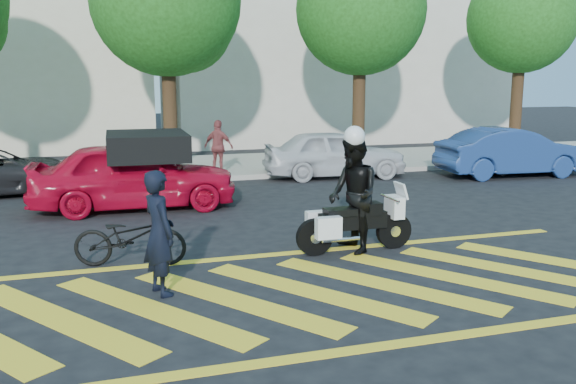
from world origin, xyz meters
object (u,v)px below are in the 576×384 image
object	(u,v)px
police_motorcycle	(353,223)
parked_right	(511,152)
red_convertible	(134,175)
bicycle	(130,237)
parked_far_right	(519,152)
officer_bike	(159,233)
parked_mid_right	(335,153)
officer_moto	(353,195)

from	to	relation	value
police_motorcycle	parked_right	distance (m)	9.94
red_convertible	parked_right	distance (m)	11.26
parked_right	bicycle	bearing A→B (deg)	121.21
bicycle	parked_right	xyz separation A→B (m)	(11.51, 5.80, 0.27)
bicycle	red_convertible	distance (m)	4.42
red_convertible	parked_far_right	distance (m)	12.41
officer_bike	police_motorcycle	size ratio (longest dim) A/B	0.82
parked_mid_right	police_motorcycle	bearing A→B (deg)	167.01
police_motorcycle	parked_far_right	world-z (taller)	parked_far_right
police_motorcycle	red_convertible	world-z (taller)	red_convertible
red_convertible	parked_far_right	world-z (taller)	red_convertible
officer_moto	parked_far_right	xyz separation A→B (m)	(8.86, 7.04, -0.41)
bicycle	parked_far_right	bearing A→B (deg)	-47.18
bicycle	parked_right	world-z (taller)	parked_right
red_convertible	parked_mid_right	size ratio (longest dim) A/B	1.08
bicycle	police_motorcycle	distance (m)	3.70
officer_bike	parked_far_right	world-z (taller)	officer_bike
officer_bike	parked_mid_right	bearing A→B (deg)	-53.27
red_convertible	parked_right	size ratio (longest dim) A/B	1.02
bicycle	parked_far_right	xyz separation A→B (m)	(12.53, 6.72, 0.13)
police_motorcycle	officer_bike	bearing A→B (deg)	-162.04
officer_bike	red_convertible	world-z (taller)	officer_bike
officer_bike	red_convertible	bearing A→B (deg)	-18.55
officer_moto	parked_far_right	distance (m)	11.33
officer_bike	parked_mid_right	size ratio (longest dim) A/B	0.41
parked_mid_right	parked_far_right	world-z (taller)	parked_mid_right
officer_moto	parked_right	world-z (taller)	officer_moto
bicycle	police_motorcycle	world-z (taller)	police_motorcycle
officer_bike	red_convertible	size ratio (longest dim) A/B	0.38
red_convertible	parked_mid_right	xyz separation A→B (m)	(5.99, 2.80, -0.06)
parked_right	parked_far_right	size ratio (longest dim) A/B	1.10
police_motorcycle	parked_far_right	bearing A→B (deg)	38.23
parked_far_right	red_convertible	bearing A→B (deg)	99.23
officer_moto	red_convertible	bearing A→B (deg)	-145.10
parked_mid_right	bicycle	bearing A→B (deg)	145.05
bicycle	police_motorcycle	xyz separation A→B (m)	(3.69, -0.33, 0.04)
officer_moto	parked_right	xyz separation A→B (m)	(7.84, 6.13, -0.26)
parked_mid_right	parked_right	size ratio (longest dim) A/B	0.95
officer_bike	parked_far_right	xyz separation A→B (m)	(12.20, 8.15, -0.27)
parked_mid_right	parked_right	bearing A→B (deg)	-98.74
parked_right	police_motorcycle	bearing A→B (deg)	132.52
parked_mid_right	parked_right	world-z (taller)	parked_right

